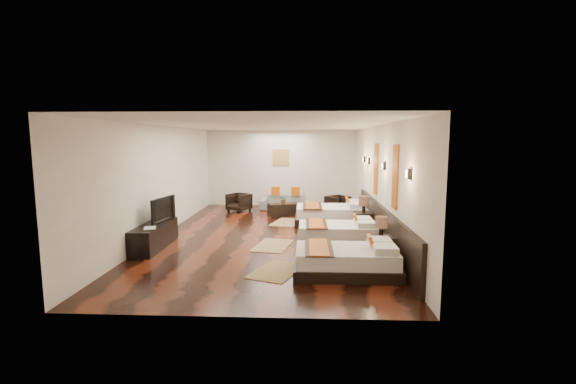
{
  "coord_description": "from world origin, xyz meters",
  "views": [
    {
      "loc": [
        0.93,
        -9.9,
        2.43
      ],
      "look_at": [
        0.47,
        0.21,
        1.1
      ],
      "focal_mm": 24.64,
      "sensor_mm": 36.0,
      "label": 1
    }
  ],
  "objects_px": {
    "tv_console": "(154,236)",
    "sofa": "(286,203)",
    "coffee_table": "(284,209)",
    "bed_mid": "(338,233)",
    "bed_far": "(332,214)",
    "armchair_right": "(338,205)",
    "figurine": "(165,211)",
    "nightstand_b": "(363,220)",
    "tv": "(159,210)",
    "armchair_left": "(239,202)",
    "bed_near": "(347,260)",
    "book": "(144,229)",
    "nightstand_a": "(381,246)",
    "table_plant": "(283,199)"
  },
  "relations": [
    {
      "from": "armchair_right",
      "to": "table_plant",
      "type": "xyz_separation_m",
      "value": [
        -1.79,
        -0.44,
        0.24
      ]
    },
    {
      "from": "bed_mid",
      "to": "bed_far",
      "type": "xyz_separation_m",
      "value": [
        0.0,
        2.25,
        0.03
      ]
    },
    {
      "from": "bed_mid",
      "to": "bed_far",
      "type": "distance_m",
      "value": 2.25
    },
    {
      "from": "bed_near",
      "to": "tv",
      "type": "bearing_deg",
      "value": 156.44
    },
    {
      "from": "nightstand_a",
      "to": "bed_mid",
      "type": "bearing_deg",
      "value": 119.13
    },
    {
      "from": "armchair_left",
      "to": "tv_console",
      "type": "bearing_deg",
      "value": -71.55
    },
    {
      "from": "armchair_right",
      "to": "nightstand_a",
      "type": "bearing_deg",
      "value": -124.8
    },
    {
      "from": "bed_near",
      "to": "armchair_right",
      "type": "distance_m",
      "value": 5.97
    },
    {
      "from": "bed_far",
      "to": "armchair_right",
      "type": "xyz_separation_m",
      "value": [
        0.3,
        1.58,
        0.03
      ]
    },
    {
      "from": "bed_mid",
      "to": "tv",
      "type": "distance_m",
      "value": 4.2
    },
    {
      "from": "bed_mid",
      "to": "coffee_table",
      "type": "bearing_deg",
      "value": 113.1
    },
    {
      "from": "bed_near",
      "to": "table_plant",
      "type": "distance_m",
      "value": 5.72
    },
    {
      "from": "bed_near",
      "to": "table_plant",
      "type": "height_order",
      "value": "bed_near"
    },
    {
      "from": "bed_mid",
      "to": "sofa",
      "type": "relative_size",
      "value": 1.06
    },
    {
      "from": "bed_mid",
      "to": "armchair_right",
      "type": "relative_size",
      "value": 2.79
    },
    {
      "from": "book",
      "to": "bed_mid",
      "type": "bearing_deg",
      "value": 15.1
    },
    {
      "from": "bed_far",
      "to": "figurine",
      "type": "height_order",
      "value": "figurine"
    },
    {
      "from": "tv_console",
      "to": "figurine",
      "type": "height_order",
      "value": "figurine"
    },
    {
      "from": "nightstand_a",
      "to": "nightstand_b",
      "type": "relative_size",
      "value": 0.92
    },
    {
      "from": "bed_far",
      "to": "armchair_right",
      "type": "bearing_deg",
      "value": 79.15
    },
    {
      "from": "figurine",
      "to": "bed_far",
      "type": "bearing_deg",
      "value": 26.68
    },
    {
      "from": "tv",
      "to": "figurine",
      "type": "bearing_deg",
      "value": 15.61
    },
    {
      "from": "bed_mid",
      "to": "armchair_right",
      "type": "distance_m",
      "value": 3.84
    },
    {
      "from": "armchair_right",
      "to": "bed_mid",
      "type": "bearing_deg",
      "value": -134.29
    },
    {
      "from": "nightstand_b",
      "to": "bed_mid",
      "type": "bearing_deg",
      "value": -125.4
    },
    {
      "from": "nightstand_a",
      "to": "armchair_right",
      "type": "xyz_separation_m",
      "value": [
        -0.44,
        5.18,
        -0.02
      ]
    },
    {
      "from": "figurine",
      "to": "nightstand_a",
      "type": "bearing_deg",
      "value": -16.72
    },
    {
      "from": "tv",
      "to": "bed_far",
      "type": "bearing_deg",
      "value": -48.77
    },
    {
      "from": "book",
      "to": "bed_far",
      "type": "bearing_deg",
      "value": 38.83
    },
    {
      "from": "armchair_left",
      "to": "sofa",
      "type": "bearing_deg",
      "value": 44.93
    },
    {
      "from": "nightstand_b",
      "to": "tv",
      "type": "xyz_separation_m",
      "value": [
        -4.89,
        -1.38,
        0.49
      ]
    },
    {
      "from": "bed_far",
      "to": "sofa",
      "type": "distance_m",
      "value": 2.68
    },
    {
      "from": "bed_far",
      "to": "armchair_left",
      "type": "distance_m",
      "value": 3.59
    },
    {
      "from": "book",
      "to": "figurine",
      "type": "distance_m",
      "value": 1.28
    },
    {
      "from": "bed_far",
      "to": "coffee_table",
      "type": "xyz_separation_m",
      "value": [
        -1.47,
        1.19,
        -0.07
      ]
    },
    {
      "from": "bed_far",
      "to": "nightstand_b",
      "type": "distance_m",
      "value": 1.41
    },
    {
      "from": "tv",
      "to": "armchair_right",
      "type": "height_order",
      "value": "tv"
    },
    {
      "from": "bed_far",
      "to": "book",
      "type": "xyz_separation_m",
      "value": [
        -4.2,
        -3.38,
        0.29
      ]
    },
    {
      "from": "bed_near",
      "to": "tv",
      "type": "distance_m",
      "value": 4.56
    },
    {
      "from": "bed_near",
      "to": "tv",
      "type": "xyz_separation_m",
      "value": [
        -4.14,
        1.81,
        0.59
      ]
    },
    {
      "from": "armchair_left",
      "to": "coffee_table",
      "type": "distance_m",
      "value": 1.74
    },
    {
      "from": "book",
      "to": "tv",
      "type": "bearing_deg",
      "value": 86.45
    },
    {
      "from": "nightstand_b",
      "to": "tv_console",
      "type": "distance_m",
      "value": 5.21
    },
    {
      "from": "tv",
      "to": "armchair_left",
      "type": "distance_m",
      "value": 4.61
    },
    {
      "from": "bed_near",
      "to": "tv_console",
      "type": "xyz_separation_m",
      "value": [
        -4.19,
        1.56,
        0.03
      ]
    },
    {
      "from": "tv_console",
      "to": "sofa",
      "type": "height_order",
      "value": "tv_console"
    },
    {
      "from": "tv_console",
      "to": "coffee_table",
      "type": "xyz_separation_m",
      "value": [
        2.73,
        4.02,
        -0.08
      ]
    },
    {
      "from": "tv_console",
      "to": "armchair_left",
      "type": "height_order",
      "value": "armchair_left"
    },
    {
      "from": "armchair_right",
      "to": "coffee_table",
      "type": "xyz_separation_m",
      "value": [
        -1.77,
        -0.39,
        -0.1
      ]
    },
    {
      "from": "figurine",
      "to": "armchair_left",
      "type": "distance_m",
      "value": 4.17
    }
  ]
}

